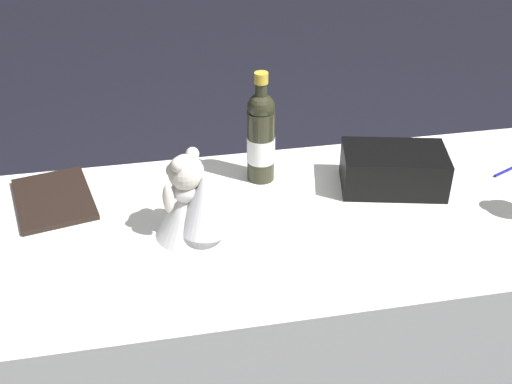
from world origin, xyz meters
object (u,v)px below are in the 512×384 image
Objects in this scene: signing_pen at (510,169)px; guestbook at (54,199)px; teddy_bear_bride at (193,202)px; gift_case_black at (393,169)px; champagne_bottle at (261,136)px.

signing_pen is 0.49× the size of guestbook.
teddy_bear_bride reaches higher than gift_case_black.
gift_case_black is at bearing -176.90° from signing_pen.
signing_pen is 1.39m from guestbook.
teddy_bear_bride is 0.71× the size of champagne_bottle.
champagne_bottle is 1.02× the size of gift_case_black.
champagne_bottle is 2.41× the size of signing_pen.
teddy_bear_bride reaches higher than guestbook.
gift_case_black is at bearing -18.17° from champagne_bottle.
champagne_bottle reaches higher than teddy_bear_bride.
guestbook is (-0.61, -0.01, -0.14)m from champagne_bottle.
champagne_bottle reaches higher than signing_pen.
guestbook is at bearing 173.74° from gift_case_black.
gift_case_black is at bearing -18.48° from guestbook.
signing_pen is at bearing -15.79° from guestbook.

